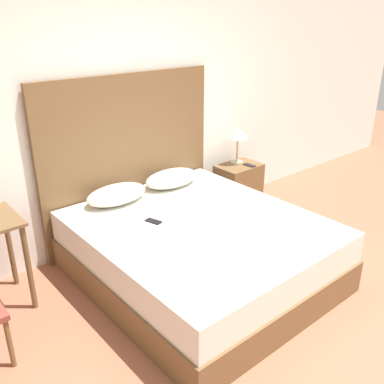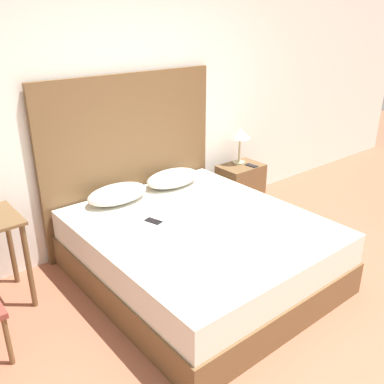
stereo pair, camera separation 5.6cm
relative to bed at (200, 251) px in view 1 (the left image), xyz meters
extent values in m
plane|color=#9E5B42|center=(0.10, -1.13, -0.28)|extent=(16.00, 16.00, 0.00)
cube|color=white|center=(0.10, 1.16, 1.07)|extent=(10.00, 0.06, 2.70)
cube|color=brown|center=(0.00, 0.00, -0.13)|extent=(1.86, 2.11, 0.29)
cube|color=silver|center=(0.00, 0.00, 0.15)|extent=(1.82, 2.07, 0.27)
cube|color=brown|center=(0.00, 1.08, 0.58)|extent=(1.95, 0.05, 1.72)
ellipsoid|color=silver|center=(-0.33, 0.83, 0.37)|extent=(0.61, 0.36, 0.16)
ellipsoid|color=silver|center=(0.33, 0.83, 0.37)|extent=(0.61, 0.36, 0.16)
cube|color=black|center=(-0.30, 0.26, 0.29)|extent=(0.11, 0.16, 0.01)
cube|color=brown|center=(1.33, 0.82, 0.00)|extent=(0.52, 0.37, 0.57)
cylinder|color=tan|center=(1.37, 0.89, 0.30)|extent=(0.15, 0.15, 0.02)
cylinder|color=tan|center=(1.37, 0.89, 0.45)|extent=(0.02, 0.02, 0.29)
cone|color=beige|center=(1.37, 0.89, 0.66)|extent=(0.25, 0.25, 0.12)
cube|color=black|center=(1.42, 0.72, 0.29)|extent=(0.08, 0.15, 0.01)
cylinder|color=brown|center=(-1.32, 0.55, 0.10)|extent=(0.04, 0.04, 0.76)
cylinder|color=brown|center=(-1.32, 0.99, 0.10)|extent=(0.04, 0.04, 0.76)
cylinder|color=brown|center=(-1.68, 0.02, -0.08)|extent=(0.04, 0.04, 0.39)
camera|label=1|loc=(-2.19, -2.49, 1.98)|focal=40.00mm
camera|label=2|loc=(-2.15, -2.52, 1.98)|focal=40.00mm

